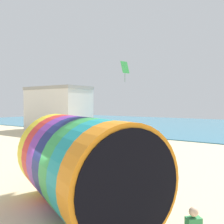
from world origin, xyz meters
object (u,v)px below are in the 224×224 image
Objects in this scene: kite_green_diamond at (125,68)px; bystander_mid_beach at (162,146)px; giant_inflatable_tube at (83,164)px; bystander_near_water at (165,155)px.

kite_green_diamond reaches higher than bystander_mid_beach.
giant_inflatable_tube is 4.10× the size of bystander_near_water.
giant_inflatable_tube reaches higher than bystander_mid_beach.
giant_inflatable_tube is 14.13m from kite_green_diamond.
kite_green_diamond is 1.04× the size of bystander_near_water.
bystander_mid_beach is at bearing -13.25° from kite_green_diamond.
giant_inflatable_tube is at bearing -82.76° from bystander_mid_beach.
giant_inflatable_tube is at bearing -91.54° from bystander_near_water.
bystander_near_water is at bearing -63.64° from bystander_mid_beach.
bystander_mid_beach is at bearing 116.36° from bystander_near_water.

